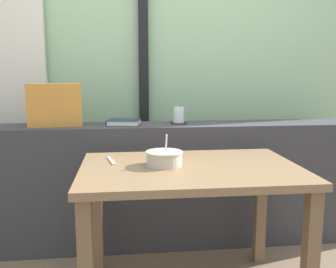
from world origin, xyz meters
name	(u,v)px	position (x,y,z in m)	size (l,w,h in m)	color
outdoor_backdrop	(152,35)	(0.00, 1.08, 1.40)	(4.80, 0.08, 2.80)	#9EC699
curtain_left_panel	(4,54)	(-1.05, 0.98, 1.25)	(0.56, 0.06, 2.50)	silver
window_divider_post	(143,48)	(-0.07, 1.01, 1.30)	(0.07, 0.05, 2.60)	black
dark_console_ledge	(159,185)	(0.00, 0.55, 0.40)	(2.80, 0.31, 0.80)	#38383D
breakfast_table	(190,187)	(0.09, -0.07, 0.57)	(1.05, 0.71, 0.68)	brown
coaster_square	(179,123)	(0.13, 0.57, 0.80)	(0.10, 0.10, 0.01)	black
juice_glass	(179,116)	(0.13, 0.57, 0.85)	(0.07, 0.07, 0.10)	white
closed_book	(124,122)	(-0.22, 0.55, 0.82)	(0.22, 0.18, 0.03)	#1E2D47
throw_pillow	(55,105)	(-0.64, 0.55, 0.93)	(0.32, 0.14, 0.26)	#D18938
soup_bowl	(164,159)	(-0.03, -0.05, 0.72)	(0.18, 0.18, 0.16)	#BCB7A8
fork_utensil	(111,161)	(-0.29, 0.07, 0.68)	(0.02, 0.17, 0.01)	silver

